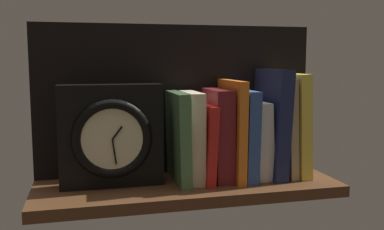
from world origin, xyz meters
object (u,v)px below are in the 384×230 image
book_orange_pandolfini (232,129)px  book_tan_shortstories (282,127)px  framed_clock (111,136)px  book_red_requiem (204,142)px  book_green_romantic (178,137)px  book_blue_modern (242,134)px  book_maroon_dawkins (218,134)px  book_white_catcher (256,139)px  book_yellow_seinlanguage (292,124)px  book_cream_twain (192,137)px  book_navy_bierce (271,123)px

book_orange_pandolfini → book_tan_shortstories: (12.93, 0.00, 0.20)cm
framed_clock → book_tan_shortstories: bearing=0.7°
book_red_requiem → book_orange_pandolfini: 7.26cm
book_green_romantic → book_blue_modern: (15.58, 0.00, 0.13)cm
book_green_romantic → book_maroon_dawkins: bearing=0.0°
book_tan_shortstories → framed_clock: (-40.81, -0.49, -0.54)cm
book_white_catcher → framed_clock: framed_clock is taller
book_blue_modern → book_orange_pandolfini: bearing=180.0°
book_yellow_seinlanguage → framed_clock: (-43.50, -0.49, -1.05)cm
book_green_romantic → book_red_requiem: book_green_romantic is taller
book_orange_pandolfini → book_blue_modern: 2.95cm
book_yellow_seinlanguage → book_green_romantic: bearing=180.0°
book_maroon_dawkins → book_red_requiem: bearing=180.0°
book_yellow_seinlanguage → framed_clock: size_ratio=1.09×
book_green_romantic → framed_clock: framed_clock is taller
book_cream_twain → book_red_requiem: book_cream_twain is taller
framed_clock → book_red_requiem: bearing=1.3°
book_maroon_dawkins → book_green_romantic: bearing=180.0°
book_red_requiem → book_orange_pandolfini: (6.73, 0.00, 2.71)cm
book_maroon_dawkins → book_blue_modern: 6.08cm
book_blue_modern → book_green_romantic: bearing=180.0°
book_blue_modern → book_yellow_seinlanguage: 13.04cm
book_navy_bierce → framed_clock: book_navy_bierce is taller
book_orange_pandolfini → book_navy_bierce: 10.10cm
book_green_romantic → book_navy_bierce: 23.03cm
book_cream_twain → book_red_requiem: bearing=0.0°
book_orange_pandolfini → book_white_catcher: (6.27, 0.00, -2.57)cm
book_yellow_seinlanguage → book_red_requiem: bearing=180.0°
book_maroon_dawkins → book_tan_shortstories: book_tan_shortstories is taller
book_maroon_dawkins → book_blue_modern: book_maroon_dawkins is taller
book_orange_pandolfini → book_navy_bierce: bearing=0.0°
book_maroon_dawkins → book_blue_modern: (6.08, 0.00, -0.11)cm
book_orange_pandolfini → book_yellow_seinlanguage: bearing=0.0°
book_white_catcher → framed_clock: bearing=-179.2°
book_cream_twain → book_maroon_dawkins: (6.31, 0.00, 0.26)cm
book_green_romantic → book_orange_pandolfini: book_orange_pandolfini is taller
book_orange_pandolfini → book_yellow_seinlanguage: 15.64cm
book_orange_pandolfini → book_yellow_seinlanguage: size_ratio=0.94×
book_blue_modern → book_white_catcher: book_blue_modern is taller
book_orange_pandolfini → book_tan_shortstories: book_tan_shortstories is taller
framed_clock → book_maroon_dawkins: bearing=1.2°
book_cream_twain → book_yellow_seinlanguage: (25.30, 0.00, 1.99)cm
book_maroon_dawkins → book_tan_shortstories: bearing=0.0°
book_white_catcher → book_yellow_seinlanguage: size_ratio=0.73×
book_orange_pandolfini → book_green_romantic: bearing=180.0°
book_red_requiem → book_blue_modern: bearing=0.0°
book_blue_modern → framed_clock: 30.61cm
book_white_catcher → book_navy_bierce: size_ratio=0.70×
book_tan_shortstories → book_cream_twain: bearing=180.0°
book_green_romantic → framed_clock: 15.05cm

